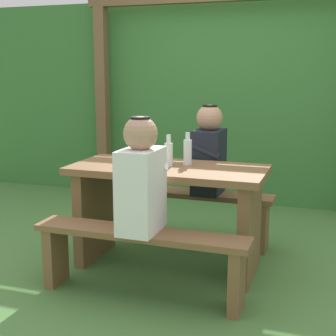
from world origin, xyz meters
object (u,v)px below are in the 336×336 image
(bench_near, at_px, (140,250))
(bottle_left, at_px, (169,153))
(drinking_glass, at_px, (162,158))
(bottle_right, at_px, (188,151))
(bench_far, at_px, (189,206))
(person_black_coat, at_px, (209,153))
(cell_phone, at_px, (154,166))
(picnic_table, at_px, (168,199))
(person_white_shirt, at_px, (141,179))

(bench_near, distance_m, bottle_left, 0.77)
(drinking_glass, height_order, bottle_right, bottle_right)
(bench_far, bearing_deg, person_black_coat, -1.15)
(person_black_coat, height_order, cell_phone, person_black_coat)
(drinking_glass, relative_size, cell_phone, 0.62)
(person_black_coat, height_order, bottle_right, person_black_coat)
(drinking_glass, bearing_deg, bench_near, -83.59)
(bench_far, relative_size, person_black_coat, 1.95)
(picnic_table, relative_size, person_white_shirt, 1.95)
(picnic_table, distance_m, drinking_glass, 0.30)
(bench_near, xyz_separation_m, cell_phone, (-0.09, 0.50, 0.44))
(person_white_shirt, relative_size, bottle_right, 3.04)
(bottle_left, distance_m, cell_phone, 0.14)
(person_white_shirt, relative_size, cell_phone, 5.14)
(drinking_glass, distance_m, bottle_right, 0.20)
(drinking_glass, bearing_deg, person_white_shirt, -82.65)
(bench_far, distance_m, person_white_shirt, 1.17)
(person_black_coat, xyz_separation_m, bottle_left, (-0.16, -0.52, 0.07))
(person_black_coat, distance_m, bottle_right, 0.44)
(bench_far, height_order, drinking_glass, drinking_glass)
(bottle_left, height_order, cell_phone, bottle_left)
(bench_far, bearing_deg, bottle_left, -89.81)
(person_white_shirt, distance_m, drinking_glass, 0.60)
(cell_phone, bearing_deg, bench_far, 78.79)
(picnic_table, relative_size, bench_far, 1.00)
(drinking_glass, xyz_separation_m, bottle_left, (0.07, -0.04, 0.05))
(bench_near, distance_m, cell_phone, 0.67)
(bench_far, height_order, person_black_coat, person_black_coat)
(person_black_coat, height_order, drinking_glass, person_black_coat)
(bench_far, distance_m, person_black_coat, 0.49)
(bench_near, relative_size, bench_far, 1.00)
(cell_phone, bearing_deg, person_black_coat, 63.78)
(picnic_table, relative_size, person_black_coat, 1.95)
(bottle_left, height_order, bottle_right, bottle_right)
(drinking_glass, bearing_deg, bottle_left, -31.93)
(bench_near, xyz_separation_m, bottle_right, (0.11, 0.64, 0.54))
(bench_far, height_order, cell_phone, cell_phone)
(person_black_coat, bearing_deg, person_white_shirt, -98.25)
(bench_near, xyz_separation_m, person_white_shirt, (0.01, 0.00, 0.46))
(bottle_left, bearing_deg, picnic_table, -97.27)
(person_black_coat, relative_size, bottle_right, 3.04)
(bench_near, xyz_separation_m, person_black_coat, (0.16, 1.07, 0.46))
(bench_far, height_order, person_white_shirt, person_white_shirt)
(bench_near, bearing_deg, bottle_right, 79.94)
(person_white_shirt, bearing_deg, bench_far, 90.51)
(bench_far, relative_size, cell_phone, 10.00)
(bench_near, height_order, bottle_left, bottle_left)
(bench_near, relative_size, bottle_right, 5.92)
(person_black_coat, bearing_deg, drinking_glass, -115.79)
(bench_far, xyz_separation_m, bottle_left, (0.00, -0.53, 0.53))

